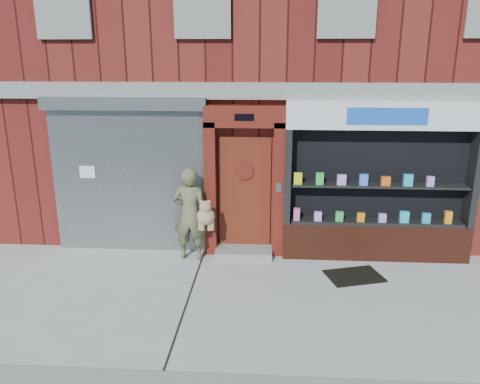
{
  "coord_description": "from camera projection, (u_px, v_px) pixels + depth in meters",
  "views": [
    {
      "loc": [
        -0.29,
        -6.72,
        3.74
      ],
      "look_at": [
        -0.78,
        1.0,
        1.5
      ],
      "focal_mm": 35.0,
      "sensor_mm": 36.0,
      "label": 1
    }
  ],
  "objects": [
    {
      "name": "ground",
      "position": [
        285.0,
        301.0,
        7.46
      ],
      "size": [
        80.0,
        80.0,
        0.0
      ],
      "primitive_type": "plane",
      "color": "#9E9E99",
      "rests_on": "ground"
    },
    {
      "name": "shutter_bay",
      "position": [
        128.0,
        166.0,
        9.01
      ],
      "size": [
        3.1,
        0.3,
        3.04
      ],
      "color": "gray",
      "rests_on": "ground"
    },
    {
      "name": "building",
      "position": [
        282.0,
        47.0,
        12.1
      ],
      "size": [
        12.0,
        8.16,
        8.0
      ],
      "color": "#5A1714",
      "rests_on": "ground"
    },
    {
      "name": "red_door_bay",
      "position": [
        244.0,
        182.0,
        8.88
      ],
      "size": [
        1.52,
        0.58,
        2.9
      ],
      "color": "#53150E",
      "rests_on": "ground"
    },
    {
      "name": "doormat",
      "position": [
        354.0,
        276.0,
        8.27
      ],
      "size": [
        1.1,
        0.91,
        0.02
      ],
      "primitive_type": "cube",
      "rotation": [
        0.0,
        0.0,
        0.29
      ],
      "color": "black",
      "rests_on": "ground"
    },
    {
      "name": "woman",
      "position": [
        191.0,
        214.0,
        8.78
      ],
      "size": [
        0.83,
        0.55,
        1.8
      ],
      "color": "brown",
      "rests_on": "ground"
    },
    {
      "name": "pharmacy_bay",
      "position": [
        378.0,
        189.0,
        8.71
      ],
      "size": [
        3.5,
        0.41,
        3.0
      ],
      "color": "#532113",
      "rests_on": "ground"
    }
  ]
}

